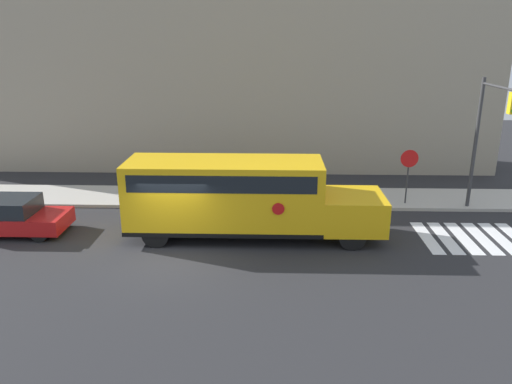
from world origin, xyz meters
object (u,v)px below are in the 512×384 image
parked_car (10,216)px  traffic_light (487,129)px  school_bus (239,195)px  stop_sign (408,169)px

parked_car → traffic_light: traffic_light is taller
school_bus → traffic_light: traffic_light is taller
school_bus → stop_sign: (7.36, 3.78, 0.08)m
school_bus → traffic_light: size_ratio=1.67×
parked_car → traffic_light: 19.54m
parked_car → traffic_light: size_ratio=0.74×
school_bus → stop_sign: 8.28m
stop_sign → parked_car: bearing=-167.3°
parked_car → stop_sign: (16.43, 3.70, 1.08)m
stop_sign → traffic_light: bearing=-24.2°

